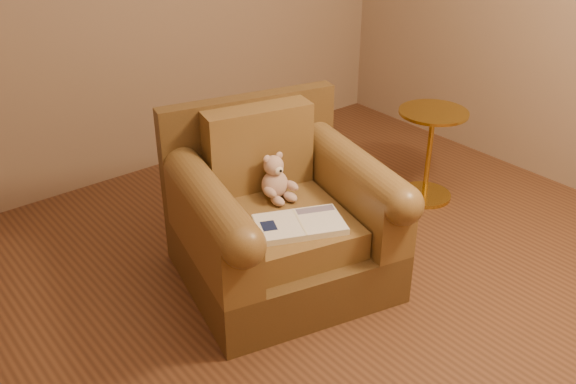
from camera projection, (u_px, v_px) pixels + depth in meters
floor at (348, 320)px, 2.93m from camera, size 4.00×4.00×0.00m
armchair at (278, 219)px, 3.10m from camera, size 1.10×1.07×0.83m
teddy_bear at (276, 181)px, 3.10m from camera, size 0.17×0.19×0.23m
guidebook at (300, 224)px, 2.88m from camera, size 0.46×0.38×0.03m
side_table at (429, 152)px, 3.82m from camera, size 0.40×0.40×0.56m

